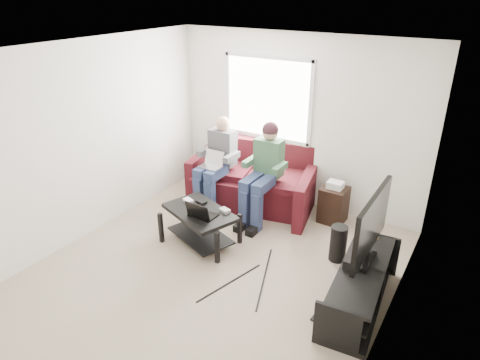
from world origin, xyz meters
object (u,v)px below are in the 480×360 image
at_px(tv_stand, 360,288).
at_px(end_table, 333,204).
at_px(sofa, 252,182).
at_px(tv, 371,225).
at_px(coffee_table, 200,219).
at_px(subwoofer, 338,243).

relative_size(tv_stand, end_table, 2.42).
distance_m(sofa, tv_stand, 2.68).
relative_size(sofa, end_table, 3.49).
distance_m(sofa, tv, 2.69).
xyz_separation_m(tv_stand, tv, (-0.00, 0.10, 0.74)).
distance_m(tv, end_table, 1.87).
height_order(tv, end_table, tv).
height_order(sofa, end_table, sofa).
bearing_deg(end_table, coffee_table, -131.49).
bearing_deg(tv_stand, subwoofer, 125.60).
xyz_separation_m(subwoofer, end_table, (-0.40, 0.90, 0.05)).
bearing_deg(sofa, tv_stand, -34.08).
bearing_deg(coffee_table, end_table, 48.51).
bearing_deg(tv_stand, end_table, 119.34).
bearing_deg(tv_stand, sofa, 145.92).
bearing_deg(tv, coffee_table, 179.79).
distance_m(sofa, coffee_table, 1.39).
distance_m(coffee_table, tv_stand, 2.22).
xyz_separation_m(tv, end_table, (-0.89, 1.49, -0.67)).
distance_m(tv_stand, end_table, 1.83).
relative_size(coffee_table, subwoofer, 2.35).
height_order(sofa, tv_stand, sofa).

